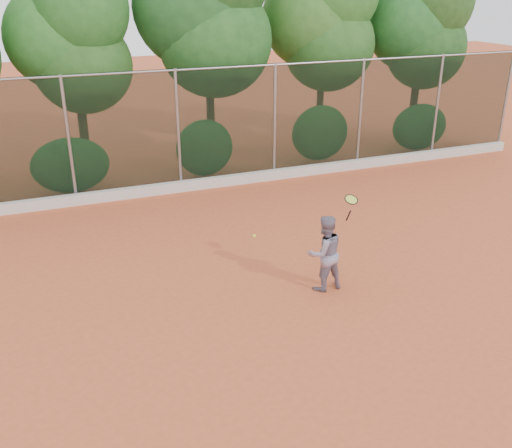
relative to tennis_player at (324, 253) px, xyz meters
name	(u,v)px	position (x,y,z in m)	size (l,w,h in m)	color
ground	(275,303)	(-1.12, -0.17, -0.78)	(80.00, 80.00, 0.00)	#CC5630
concrete_curb	(183,186)	(-1.12, 6.65, -0.63)	(24.00, 0.20, 0.30)	beige
tennis_player	(324,253)	(0.00, 0.00, 0.00)	(0.76, 0.59, 1.56)	gray
chainlink_fence	(178,127)	(-1.12, 6.83, 1.08)	(24.09, 0.09, 3.50)	black
foliage_backdrop	(138,29)	(-1.66, 8.81, 3.62)	(23.70, 3.63, 7.55)	#3F2718
tennis_racket	(351,201)	(0.42, -0.16, 1.08)	(0.27, 0.26, 0.55)	black
tennis_ball_in_flight	(254,236)	(-1.49, -0.01, 0.62)	(0.06, 0.06, 0.06)	#D8FB39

